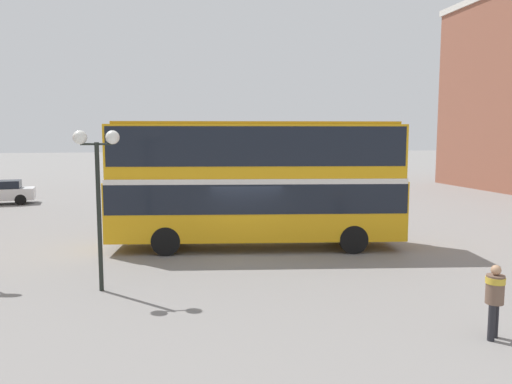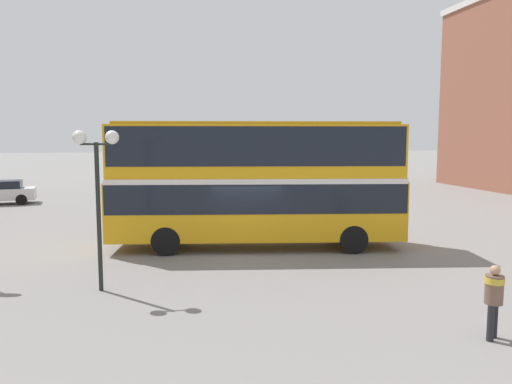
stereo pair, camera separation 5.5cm
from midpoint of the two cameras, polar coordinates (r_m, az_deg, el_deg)
ground_plane at (r=18.61m, az=-1.37°, el=-6.85°), size 240.00×240.00×0.00m
double_decker_bus at (r=18.87m, az=0.09°, el=1.77°), size 11.20×4.10×4.79m
pedestrian_foreground at (r=11.75m, az=25.66°, el=-10.48°), size 0.55×0.55×1.60m
parked_car_kerb_near at (r=28.83m, az=-10.96°, el=-0.58°), size 4.46×2.48×1.64m
parked_car_kerb_far at (r=35.23m, az=-27.04°, el=-0.01°), size 4.23×2.30×1.49m
street_lamp_twin_globe at (r=14.15m, az=-17.62°, el=2.85°), size 1.22×0.38×4.42m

